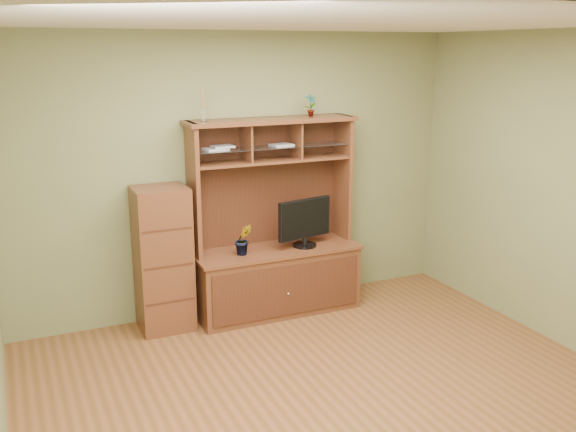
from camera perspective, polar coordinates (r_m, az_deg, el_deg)
room at (r=4.48m, az=4.54°, el=-0.71°), size 4.54×4.04×2.74m
media_hutch at (r=6.32m, az=-1.15°, el=-3.92°), size 1.66×0.61×1.90m
monitor at (r=6.25m, az=1.50°, el=-0.51°), size 0.60×0.23×0.48m
orchid_plant at (r=6.03m, az=-3.99°, el=-2.09°), size 0.19×0.16×0.30m
top_plant at (r=6.25m, az=2.02°, el=9.81°), size 0.12×0.09×0.21m
reed_diffuser at (r=5.86m, az=-7.55°, el=9.50°), size 0.06×0.06×0.31m
magazines at (r=6.01m, az=-4.31°, el=6.15°), size 0.89×0.20×0.04m
side_cabinet at (r=5.98m, az=-11.05°, el=-3.78°), size 0.48×0.44×1.34m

